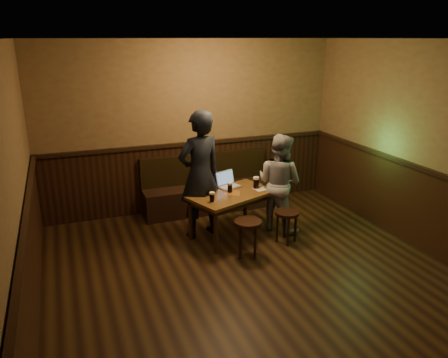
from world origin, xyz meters
TOP-DOWN VIEW (x-y plane):
  - room at (0.00, 0.22)m, footprint 5.04×6.04m
  - bench at (0.18, 2.75)m, footprint 2.20×0.50m
  - pub_table at (0.18, 1.65)m, footprint 1.41×1.09m
  - stool_left at (0.15, 0.98)m, footprint 0.47×0.47m
  - stool_right at (0.83, 1.16)m, footprint 0.43×0.43m
  - pint_left at (-0.21, 1.41)m, footprint 0.09×0.09m
  - pint_mid at (0.17, 1.69)m, footprint 0.10×0.10m
  - pint_right at (0.60, 1.72)m, footprint 0.11×0.11m
  - laptop at (0.23, 1.95)m, footprint 0.39×0.35m
  - menu at (0.66, 1.66)m, footprint 0.25×0.19m
  - person_suit at (-0.24, 1.84)m, footprint 0.77×0.60m
  - person_grey at (0.93, 1.61)m, footprint 0.85×0.91m

SIDE VIEW (x-z plane):
  - bench at x=0.18m, z-range -0.16..0.79m
  - stool_right at x=0.83m, z-range 0.14..0.61m
  - stool_left at x=0.15m, z-range 0.15..0.65m
  - pub_table at x=0.18m, z-range 0.24..0.91m
  - menu at x=0.66m, z-range 0.66..0.67m
  - laptop at x=0.23m, z-range 0.61..0.84m
  - pint_left at x=-0.21m, z-range 0.66..0.81m
  - pint_mid at x=0.17m, z-range 0.66..0.81m
  - person_grey at x=0.93m, z-range 0.00..1.49m
  - pint_right at x=0.60m, z-range 0.66..0.84m
  - person_suit at x=-0.24m, z-range 0.00..1.87m
  - room at x=0.00m, z-range -0.22..2.62m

